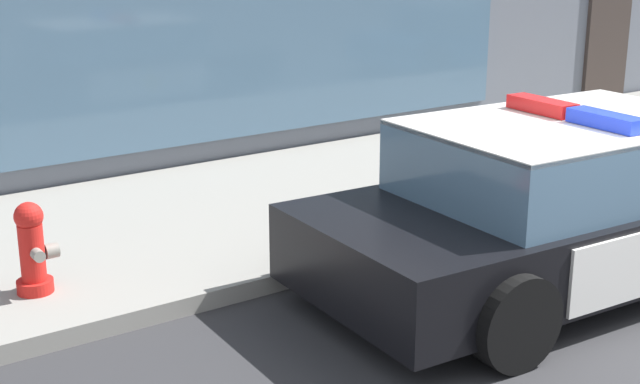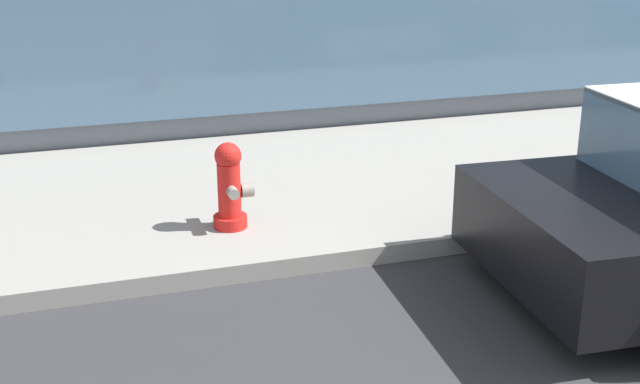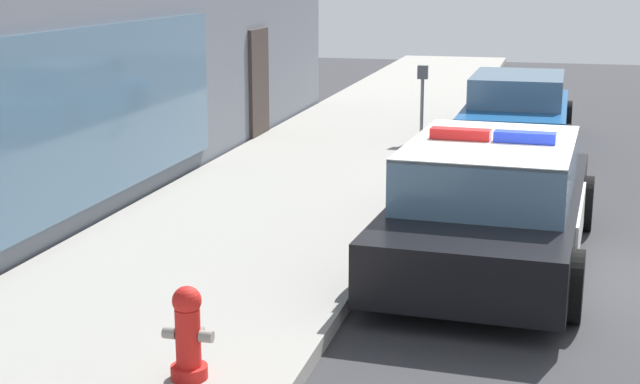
# 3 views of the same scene
# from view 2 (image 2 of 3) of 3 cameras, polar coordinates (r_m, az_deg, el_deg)

# --- Properties ---
(sidewalk) EXTENTS (48.00, 3.54, 0.15)m
(sidewalk) POSITION_cam_2_polar(r_m,az_deg,el_deg) (9.14, 13.70, 1.85)
(sidewalk) COLOR gray
(sidewalk) RESTS_ON ground
(fire_hydrant) EXTENTS (0.34, 0.39, 0.73)m
(fire_hydrant) POSITION_cam_2_polar(r_m,az_deg,el_deg) (6.92, -6.12, 0.36)
(fire_hydrant) COLOR red
(fire_hydrant) RESTS_ON sidewalk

